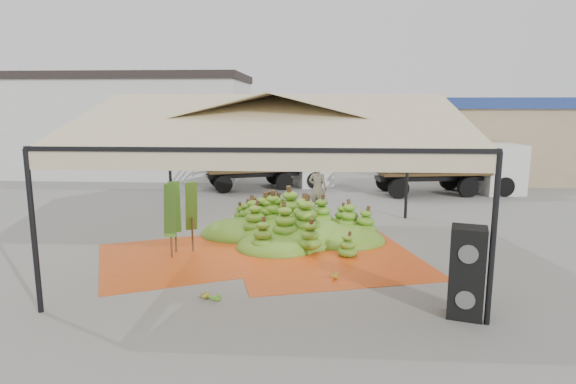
# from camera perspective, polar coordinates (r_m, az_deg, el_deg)

# --- Properties ---
(ground) EXTENTS (90.00, 90.00, 0.00)m
(ground) POSITION_cam_1_polar(r_m,az_deg,el_deg) (12.61, -1.35, -7.03)
(ground) COLOR slate
(ground) RESTS_ON ground
(canopy_tent) EXTENTS (8.10, 8.10, 4.00)m
(canopy_tent) POSITION_cam_1_polar(r_m,az_deg,el_deg) (12.05, -1.41, 8.14)
(canopy_tent) COLOR black
(canopy_tent) RESTS_ON ground
(building_white) EXTENTS (14.30, 6.30, 5.40)m
(building_white) POSITION_cam_1_polar(r_m,az_deg,el_deg) (28.27, -19.58, 7.54)
(building_white) COLOR silver
(building_white) RESTS_ON ground
(building_tan) EXTENTS (6.30, 5.30, 4.10)m
(building_tan) POSITION_cam_1_polar(r_m,az_deg,el_deg) (26.60, 23.39, 5.78)
(building_tan) COLOR tan
(building_tan) RESTS_ON ground
(tarp_left) EXTENTS (5.29, 5.19, 0.01)m
(tarp_left) POSITION_cam_1_polar(r_m,az_deg,el_deg) (12.36, -11.98, -7.58)
(tarp_left) COLOR #CC4213
(tarp_left) RESTS_ON ground
(tarp_right) EXTENTS (5.50, 5.66, 0.01)m
(tarp_right) POSITION_cam_1_polar(r_m,az_deg,el_deg) (12.30, 4.44, -7.47)
(tarp_right) COLOR #D94114
(tarp_right) RESTS_ON ground
(banana_heap) EXTENTS (6.61, 5.93, 1.19)m
(banana_heap) POSITION_cam_1_polar(r_m,az_deg,el_deg) (13.69, 0.74, -3.05)
(banana_heap) COLOR #49861B
(banana_heap) RESTS_ON ground
(hand_yellow_a) EXTENTS (0.43, 0.36, 0.18)m
(hand_yellow_a) POSITION_cam_1_polar(r_m,az_deg,el_deg) (10.72, 5.09, -9.68)
(hand_yellow_a) COLOR gold
(hand_yellow_a) RESTS_ON ground
(hand_yellow_b) EXTENTS (0.46, 0.41, 0.18)m
(hand_yellow_b) POSITION_cam_1_polar(r_m,az_deg,el_deg) (9.77, -10.25, -11.85)
(hand_yellow_b) COLOR gold
(hand_yellow_b) RESTS_ON ground
(hand_red_a) EXTENTS (0.47, 0.42, 0.18)m
(hand_red_a) POSITION_cam_1_polar(r_m,az_deg,el_deg) (9.44, 20.14, -13.15)
(hand_red_a) COLOR #613016
(hand_red_a) RESTS_ON ground
(hand_red_b) EXTENTS (0.53, 0.45, 0.22)m
(hand_red_b) POSITION_cam_1_polar(r_m,az_deg,el_deg) (9.56, 19.56, -12.69)
(hand_red_b) COLOR #5E3115
(hand_red_b) RESTS_ON ground
(hand_green) EXTENTS (0.52, 0.48, 0.19)m
(hand_green) POSITION_cam_1_polar(r_m,az_deg,el_deg) (9.69, -8.90, -11.96)
(hand_green) COLOR #3B7F1A
(hand_green) RESTS_ON ground
(hanging_bunches) EXTENTS (4.74, 0.24, 0.20)m
(hanging_bunches) POSITION_cam_1_polar(r_m,az_deg,el_deg) (12.94, -3.73, 5.24)
(hanging_bunches) COLOR #377117
(hanging_bunches) RESTS_ON ground
(speaker_stack) EXTENTS (0.72, 0.67, 1.65)m
(speaker_stack) POSITION_cam_1_polar(r_m,az_deg,el_deg) (9.18, 20.43, -8.92)
(speaker_stack) COLOR black
(speaker_stack) RESTS_ON ground
(banana_leaves) EXTENTS (0.96, 1.36, 3.70)m
(banana_leaves) POSITION_cam_1_polar(r_m,az_deg,el_deg) (12.79, -11.97, -7.00)
(banana_leaves) COLOR #38751F
(banana_leaves) RESTS_ON ground
(vendor) EXTENTS (0.75, 0.60, 1.79)m
(vendor) POSITION_cam_1_polar(r_m,az_deg,el_deg) (16.65, 3.54, 0.37)
(vendor) COLOR gray
(vendor) RESTS_ON ground
(truck_left) EXTENTS (6.02, 3.79, 1.96)m
(truck_left) POSITION_cam_1_polar(r_m,az_deg,el_deg) (22.20, -1.70, 3.65)
(truck_left) COLOR #4D3619
(truck_left) RESTS_ON ground
(truck_right) EXTENTS (6.40, 3.03, 2.11)m
(truck_right) POSITION_cam_1_polar(r_m,az_deg,el_deg) (21.79, 19.03, 3.23)
(truck_right) COLOR #513A1B
(truck_right) RESTS_ON ground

